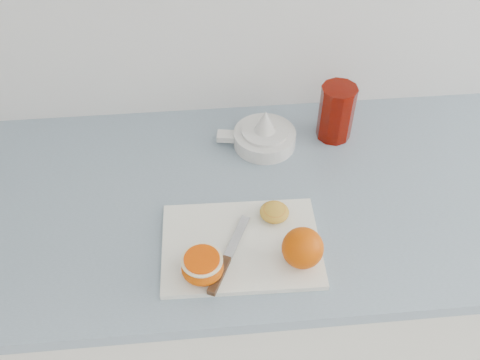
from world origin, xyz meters
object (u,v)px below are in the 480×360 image
Objects in this scene: cutting_board at (241,245)px; half_orange at (202,267)px; counter at (294,298)px; red_tumbler at (336,114)px; citrus_juicer at (264,135)px.

half_orange reaches higher than cutting_board.
half_orange is at bearing -138.45° from counter.
counter is 7.83× the size of cutting_board.
red_tumbler is at bearing 49.24° from half_orange.
red_tumbler is at bearing 5.96° from citrus_juicer.
red_tumbler reaches higher than counter.
citrus_juicer is (-0.08, 0.15, 0.47)m from counter.
counter is 17.54× the size of red_tumbler.
citrus_juicer is 1.35× the size of red_tumbler.
red_tumbler reaches higher than half_orange.
red_tumbler is (0.33, 0.38, 0.03)m from half_orange.
counter is 0.50m from citrus_juicer.
red_tumbler is (0.17, 0.02, 0.04)m from citrus_juicer.
counter is 0.50m from cutting_board.
counter is 0.58m from half_orange.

